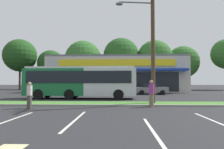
# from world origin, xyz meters

# --- Properties ---
(grass_median) EXTENTS (56.00, 2.20, 0.12)m
(grass_median) POSITION_xyz_m (0.00, 14.00, 0.06)
(grass_median) COLOR #427A2D
(grass_median) RESTS_ON ground_plane
(curb_lip) EXTENTS (56.00, 0.24, 0.12)m
(curb_lip) POSITION_xyz_m (0.00, 12.78, 0.06)
(curb_lip) COLOR gray
(curb_lip) RESTS_ON ground_plane
(parking_stripe_0) EXTENTS (0.12, 4.80, 0.01)m
(parking_stripe_0) POSITION_xyz_m (-3.91, 7.34, 0.00)
(parking_stripe_0) COLOR silver
(parking_stripe_0) RESTS_ON ground_plane
(parking_stripe_1) EXTENTS (0.12, 4.80, 0.01)m
(parking_stripe_1) POSITION_xyz_m (-1.01, 7.69, 0.00)
(parking_stripe_1) COLOR silver
(parking_stripe_1) RESTS_ON ground_plane
(parking_stripe_2) EXTENTS (0.12, 4.80, 0.01)m
(parking_stripe_2) POSITION_xyz_m (2.11, 5.66, 0.00)
(parking_stripe_2) COLOR silver
(parking_stripe_2) RESTS_ON ground_plane
(parking_stripe_3) EXTENTS (0.12, 4.80, 0.01)m
(parking_stripe_3) POSITION_xyz_m (5.06, 7.33, 0.00)
(parking_stripe_3) COLOR silver
(parking_stripe_3) RESTS_ON ground_plane
(storefront_building) EXTENTS (23.13, 11.42, 6.11)m
(storefront_building) POSITION_xyz_m (0.55, 35.04, 3.06)
(storefront_building) COLOR #BCB7AD
(storefront_building) RESTS_ON ground_plane
(tree_far_left) EXTENTS (7.54, 7.54, 11.65)m
(tree_far_left) POSITION_xyz_m (-22.04, 43.93, 7.86)
(tree_far_left) COLOR #473323
(tree_far_left) RESTS_ON ground_plane
(tree_left) EXTENTS (6.19, 6.19, 9.16)m
(tree_left) POSITION_xyz_m (-15.05, 44.64, 6.06)
(tree_left) COLOR #473323
(tree_left) RESTS_ON ground_plane
(tree_mid_left) EXTENTS (7.99, 7.99, 10.81)m
(tree_mid_left) POSITION_xyz_m (-6.98, 42.15, 6.81)
(tree_mid_left) COLOR #473323
(tree_mid_left) RESTS_ON ground_plane
(tree_mid) EXTENTS (8.11, 8.11, 11.65)m
(tree_mid) POSITION_xyz_m (1.42, 43.47, 7.59)
(tree_mid) COLOR #473323
(tree_mid) RESTS_ON ground_plane
(tree_mid_right) EXTENTS (7.82, 7.82, 11.08)m
(tree_mid_right) POSITION_xyz_m (8.97, 43.33, 7.16)
(tree_mid_right) COLOR #473323
(tree_mid_right) RESTS_ON ground_plane
(tree_right) EXTENTS (7.62, 7.62, 10.31)m
(tree_right) POSITION_xyz_m (16.26, 46.67, 6.49)
(tree_right) COLOR #473323
(tree_right) RESTS_ON ground_plane
(utility_pole) EXTENTS (3.08, 2.40, 10.82)m
(utility_pole) POSITION_xyz_m (3.41, 13.99, 5.76)
(utility_pole) COLOR #4C3826
(utility_pole) RESTS_ON ground_plane
(city_bus) EXTENTS (11.35, 2.93, 3.25)m
(city_bus) POSITION_xyz_m (-3.00, 19.09, 1.76)
(city_bus) COLOR #196638
(city_bus) RESTS_ON ground_plane
(car_0) EXTENTS (4.37, 1.92, 1.47)m
(car_0) POSITION_xyz_m (5.27, 26.08, 0.76)
(car_0) COLOR slate
(car_0) RESTS_ON ground_plane
(car_2) EXTENTS (4.54, 1.89, 1.54)m
(car_2) POSITION_xyz_m (-7.79, 25.85, 0.79)
(car_2) COLOR maroon
(car_2) RESTS_ON ground_plane
(pedestrian_near_bench) EXTENTS (0.37, 0.37, 1.82)m
(pedestrian_near_bench) POSITION_xyz_m (3.14, 12.42, 0.92)
(pedestrian_near_bench) COLOR #726651
(pedestrian_near_bench) RESTS_ON ground_plane
(pedestrian_mid) EXTENTS (0.34, 0.34, 1.70)m
(pedestrian_mid) POSITION_xyz_m (-4.86, 11.49, 0.86)
(pedestrian_mid) COLOR #47423D
(pedestrian_mid) RESTS_ON ground_plane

